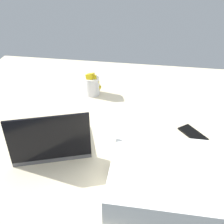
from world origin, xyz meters
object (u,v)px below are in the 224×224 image
(laptop, at_px, (52,142))
(cell_phone, at_px, (193,134))
(snack_cup, at_px, (92,85))
(pillow, at_px, (182,183))

(laptop, xyz_separation_m, cell_phone, (-0.63, -0.21, -0.04))
(snack_cup, height_order, cell_phone, snack_cup)
(laptop, distance_m, pillow, 0.58)
(snack_cup, bearing_deg, laptop, 82.38)
(cell_phone, bearing_deg, pillow, 39.08)
(snack_cup, xyz_separation_m, cell_phone, (-0.56, 0.31, -0.06))
(cell_phone, distance_m, pillow, 0.39)
(snack_cup, relative_size, cell_phone, 1.03)
(laptop, bearing_deg, pillow, 143.23)
(snack_cup, bearing_deg, pillow, 124.94)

